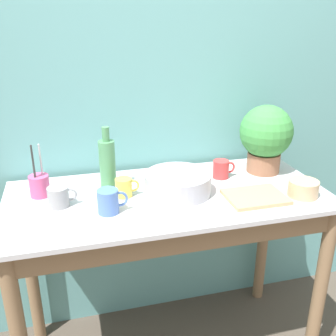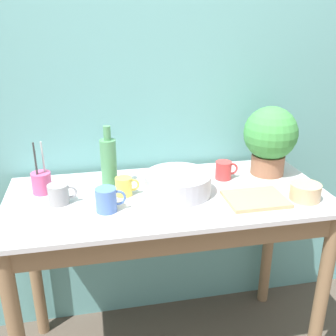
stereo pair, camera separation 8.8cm
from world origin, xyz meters
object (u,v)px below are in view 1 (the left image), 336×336
(mug_grey, at_px, (59,197))
(tray_board, at_px, (255,197))
(bowl_wash_large, at_px, (178,183))
(mug_red, at_px, (221,169))
(utensil_cup, at_px, (39,185))
(mug_yellow, at_px, (124,187))
(bottle_tall, at_px, (107,164))
(bowl_small_tan, at_px, (303,188))
(mug_blue, at_px, (109,201))
(potted_plant, at_px, (266,136))

(mug_grey, relative_size, tray_board, 0.48)
(bowl_wash_large, distance_m, mug_red, 0.27)
(tray_board, bearing_deg, utensil_cup, 163.51)
(mug_grey, relative_size, mug_yellow, 1.13)
(bottle_tall, bearing_deg, mug_yellow, -59.36)
(mug_red, distance_m, mug_yellow, 0.48)
(bowl_small_tan, relative_size, tray_board, 0.51)
(mug_grey, distance_m, tray_board, 0.81)
(bowl_wash_large, relative_size, mug_blue, 2.39)
(mug_red, distance_m, bowl_small_tan, 0.38)
(bottle_tall, bearing_deg, mug_grey, -150.72)
(bowl_wash_large, relative_size, bowl_small_tan, 2.27)
(bottle_tall, height_order, tray_board, bottle_tall)
(bottle_tall, bearing_deg, tray_board, -23.86)
(bowl_wash_large, bearing_deg, bowl_small_tan, -17.97)
(mug_blue, relative_size, utensil_cup, 0.51)
(tray_board, bearing_deg, potted_plant, 57.23)
(mug_blue, bearing_deg, mug_yellow, 58.13)
(tray_board, bearing_deg, mug_grey, 170.09)
(mug_blue, bearing_deg, potted_plant, 16.76)
(bottle_tall, bearing_deg, potted_plant, 0.83)
(bowl_wash_large, xyz_separation_m, bowl_small_tan, (0.50, -0.16, -0.01))
(bowl_wash_large, distance_m, bowl_small_tan, 0.53)
(bowl_small_tan, xyz_separation_m, utensil_cup, (-1.08, 0.29, 0.02))
(bowl_small_tan, bearing_deg, mug_blue, 175.69)
(potted_plant, distance_m, utensil_cup, 1.05)
(mug_grey, distance_m, utensil_cup, 0.14)
(potted_plant, distance_m, bottle_tall, 0.76)
(mug_blue, xyz_separation_m, mug_yellow, (0.08, 0.13, -0.01))
(tray_board, bearing_deg, mug_blue, 176.83)
(potted_plant, xyz_separation_m, bottle_tall, (-0.75, -0.01, -0.06))
(bowl_wash_large, height_order, mug_blue, mug_blue)
(mug_yellow, distance_m, tray_board, 0.55)
(bottle_tall, height_order, utensil_cup, bottle_tall)
(bowl_wash_large, height_order, bottle_tall, bottle_tall)
(mug_red, bearing_deg, utensil_cup, 179.27)
(mug_red, relative_size, utensil_cup, 0.46)
(mug_blue, xyz_separation_m, bowl_small_tan, (0.81, -0.06, -0.01))
(mug_yellow, height_order, utensil_cup, utensil_cup)
(bottle_tall, xyz_separation_m, tray_board, (0.58, -0.26, -0.11))
(utensil_cup, bearing_deg, bottle_tall, -0.12)
(potted_plant, height_order, mug_yellow, potted_plant)
(mug_blue, bearing_deg, bowl_wash_large, 18.45)
(mug_red, bearing_deg, tray_board, -77.72)
(potted_plant, relative_size, bowl_small_tan, 2.60)
(bottle_tall, relative_size, utensil_cup, 1.20)
(potted_plant, xyz_separation_m, tray_board, (-0.17, -0.27, -0.17))
(potted_plant, height_order, mug_grey, potted_plant)
(potted_plant, distance_m, bowl_small_tan, 0.33)
(bowl_wash_large, height_order, bowl_small_tan, bowl_wash_large)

